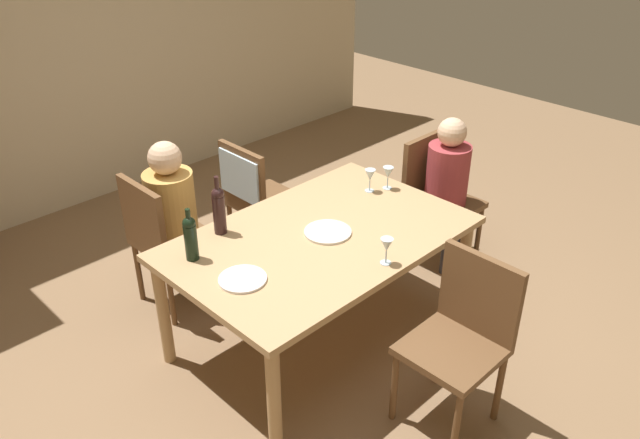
{
  "coord_description": "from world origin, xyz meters",
  "views": [
    {
      "loc": [
        -2.16,
        -2.19,
        2.58
      ],
      "look_at": [
        0.0,
        0.0,
        0.83
      ],
      "focal_mm": 35.89,
      "sensor_mm": 36.0,
      "label": 1
    }
  ],
  "objects_px": {
    "chair_right_end": "(435,191)",
    "person_woman_host": "(450,183)",
    "chair_far_right": "(252,189)",
    "dinner_plate_guest_left": "(243,279)",
    "wine_glass_near_left": "(370,176)",
    "dinner_plate_host": "(328,232)",
    "chair_near": "(463,331)",
    "wine_glass_near_right": "(388,173)",
    "wine_bottle_tall_green": "(219,209)",
    "dining_table": "(320,247)",
    "chair_far_left": "(162,235)",
    "wine_bottle_dark_red": "(190,237)",
    "person_man_bearded": "(176,212)",
    "wine_glass_centre": "(387,246)"
  },
  "relations": [
    {
      "from": "chair_near",
      "to": "wine_glass_near_right",
      "type": "xyz_separation_m",
      "value": [
        0.63,
        1.03,
        0.3
      ]
    },
    {
      "from": "chair_near",
      "to": "person_man_bearded",
      "type": "bearing_deg",
      "value": 13.44
    },
    {
      "from": "chair_far_left",
      "to": "person_woman_host",
      "type": "bearing_deg",
      "value": 60.7
    },
    {
      "from": "wine_bottle_dark_red",
      "to": "wine_glass_near_left",
      "type": "relative_size",
      "value": 2.0
    },
    {
      "from": "person_man_bearded",
      "to": "wine_bottle_dark_red",
      "type": "xyz_separation_m",
      "value": [
        -0.29,
        -0.62,
        0.21
      ]
    },
    {
      "from": "chair_near",
      "to": "wine_bottle_dark_red",
      "type": "xyz_separation_m",
      "value": [
        -0.73,
        1.23,
        0.33
      ]
    },
    {
      "from": "person_woman_host",
      "to": "wine_bottle_tall_green",
      "type": "distance_m",
      "value": 1.68
    },
    {
      "from": "dining_table",
      "to": "chair_far_left",
      "type": "relative_size",
      "value": 1.84
    },
    {
      "from": "wine_bottle_dark_red",
      "to": "chair_far_right",
      "type": "bearing_deg",
      "value": 34.54
    },
    {
      "from": "chair_far_right",
      "to": "dinner_plate_guest_left",
      "type": "relative_size",
      "value": 3.76
    },
    {
      "from": "wine_glass_near_left",
      "to": "wine_glass_near_right",
      "type": "distance_m",
      "value": 0.12
    },
    {
      "from": "chair_right_end",
      "to": "person_man_bearded",
      "type": "bearing_deg",
      "value": -27.92
    },
    {
      "from": "chair_right_end",
      "to": "person_woman_host",
      "type": "bearing_deg",
      "value": 90.0
    },
    {
      "from": "wine_glass_centre",
      "to": "person_man_bearded",
      "type": "bearing_deg",
      "value": 106.2
    },
    {
      "from": "dining_table",
      "to": "chair_right_end",
      "type": "distance_m",
      "value": 1.23
    },
    {
      "from": "wine_glass_centre",
      "to": "wine_bottle_dark_red",
      "type": "bearing_deg",
      "value": 132.82
    },
    {
      "from": "chair_near",
      "to": "dinner_plate_host",
      "type": "height_order",
      "value": "chair_near"
    },
    {
      "from": "wine_glass_near_left",
      "to": "dinner_plate_guest_left",
      "type": "bearing_deg",
      "value": -170.23
    },
    {
      "from": "chair_near",
      "to": "person_woman_host",
      "type": "bearing_deg",
      "value": -51.7
    },
    {
      "from": "dining_table",
      "to": "chair_far_left",
      "type": "distance_m",
      "value": 1.04
    },
    {
      "from": "wine_bottle_tall_green",
      "to": "dinner_plate_guest_left",
      "type": "height_order",
      "value": "wine_bottle_tall_green"
    },
    {
      "from": "chair_far_left",
      "to": "wine_glass_near_left",
      "type": "height_order",
      "value": "chair_far_left"
    },
    {
      "from": "chair_far_left",
      "to": "chair_far_right",
      "type": "xyz_separation_m",
      "value": [
        0.72,
        0.0,
        0.06
      ]
    },
    {
      "from": "dining_table",
      "to": "person_woman_host",
      "type": "height_order",
      "value": "person_woman_host"
    },
    {
      "from": "chair_far_right",
      "to": "wine_bottle_dark_red",
      "type": "relative_size",
      "value": 3.09
    },
    {
      "from": "wine_glass_near_left",
      "to": "dinner_plate_host",
      "type": "bearing_deg",
      "value": -162.1
    },
    {
      "from": "wine_glass_centre",
      "to": "chair_near",
      "type": "bearing_deg",
      "value": -84.78
    },
    {
      "from": "wine_bottle_tall_green",
      "to": "wine_glass_near_left",
      "type": "height_order",
      "value": "wine_bottle_tall_green"
    },
    {
      "from": "person_man_bearded",
      "to": "chair_far_right",
      "type": "bearing_deg",
      "value": 90.0
    },
    {
      "from": "chair_near",
      "to": "wine_glass_near_left",
      "type": "distance_m",
      "value": 1.24
    },
    {
      "from": "wine_glass_near_left",
      "to": "wine_glass_centre",
      "type": "relative_size",
      "value": 1.0
    },
    {
      "from": "dinner_plate_host",
      "to": "dinner_plate_guest_left",
      "type": "distance_m",
      "value": 0.63
    },
    {
      "from": "person_woman_host",
      "to": "person_man_bearded",
      "type": "distance_m",
      "value": 1.84
    },
    {
      "from": "person_man_bearded",
      "to": "wine_glass_centre",
      "type": "height_order",
      "value": "person_man_bearded"
    },
    {
      "from": "person_woman_host",
      "to": "dinner_plate_host",
      "type": "xyz_separation_m",
      "value": [
        -1.18,
        0.01,
        0.1
      ]
    },
    {
      "from": "chair_right_end",
      "to": "dinner_plate_host",
      "type": "bearing_deg",
      "value": 5.0
    },
    {
      "from": "chair_near",
      "to": "wine_bottle_tall_green",
      "type": "height_order",
      "value": "wine_bottle_tall_green"
    },
    {
      "from": "dining_table",
      "to": "dinner_plate_host",
      "type": "height_order",
      "value": "dinner_plate_host"
    },
    {
      "from": "chair_far_right",
      "to": "chair_near",
      "type": "bearing_deg",
      "value": -5.23
    },
    {
      "from": "dining_table",
      "to": "dinner_plate_host",
      "type": "xyz_separation_m",
      "value": [
        0.05,
        -0.02,
        0.08
      ]
    },
    {
      "from": "wine_bottle_tall_green",
      "to": "wine_bottle_dark_red",
      "type": "bearing_deg",
      "value": -157.0
    },
    {
      "from": "chair_right_end",
      "to": "wine_bottle_tall_green",
      "type": "distance_m",
      "value": 1.67
    },
    {
      "from": "wine_glass_centre",
      "to": "chair_far_right",
      "type": "bearing_deg",
      "value": 81.16
    },
    {
      "from": "chair_near",
      "to": "wine_bottle_dark_red",
      "type": "relative_size",
      "value": 3.09
    },
    {
      "from": "dinner_plate_guest_left",
      "to": "person_man_bearded",
      "type": "bearing_deg",
      "value": 76.45
    },
    {
      "from": "person_woman_host",
      "to": "dinner_plate_guest_left",
      "type": "xyz_separation_m",
      "value": [
        -1.81,
        -0.01,
        0.1
      ]
    },
    {
      "from": "dinner_plate_host",
      "to": "wine_glass_centre",
      "type": "bearing_deg",
      "value": -90.36
    },
    {
      "from": "chair_far_right",
      "to": "wine_bottle_dark_red",
      "type": "distance_m",
      "value": 1.13
    },
    {
      "from": "chair_far_left",
      "to": "person_woman_host",
      "type": "height_order",
      "value": "person_woman_host"
    },
    {
      "from": "person_woman_host",
      "to": "dinner_plate_guest_left",
      "type": "height_order",
      "value": "person_woman_host"
    }
  ]
}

